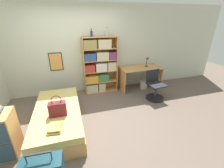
# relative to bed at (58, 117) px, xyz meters

# --- Properties ---
(ground_plane) EXTENTS (14.00, 14.00, 0.00)m
(ground_plane) POSITION_rel_bed_xyz_m (0.67, -0.02, -0.21)
(ground_plane) COLOR #66564C
(wall_back) EXTENTS (10.00, 0.09, 2.60)m
(wall_back) POSITION_rel_bed_xyz_m (0.67, 1.63, 1.09)
(wall_back) COLOR beige
(wall_back) RESTS_ON ground_plane
(bed) EXTENTS (0.96, 2.01, 0.42)m
(bed) POSITION_rel_bed_xyz_m (0.00, 0.00, 0.00)
(bed) COLOR tan
(bed) RESTS_ON ground_plane
(handbag) EXTENTS (0.33, 0.16, 0.43)m
(handbag) POSITION_rel_bed_xyz_m (0.04, -0.26, 0.36)
(handbag) COLOR maroon
(handbag) RESTS_ON bed
(book_stack_on_bed) EXTENTS (0.29, 0.38, 0.06)m
(book_stack_on_bed) POSITION_rel_bed_xyz_m (0.00, -0.67, 0.24)
(book_stack_on_bed) COLOR beige
(book_stack_on_bed) RESTS_ON bed
(bookcase) EXTENTS (1.01, 0.34, 1.70)m
(bookcase) POSITION_rel_bed_xyz_m (1.22, 1.40, 0.65)
(bookcase) COLOR tan
(bookcase) RESTS_ON ground_plane
(bottle_green) EXTENTS (0.07, 0.07, 0.21)m
(bottle_green) POSITION_rel_bed_xyz_m (1.06, 1.43, 1.58)
(bottle_green) COLOR navy
(bottle_green) RESTS_ON bookcase
(bottle_brown) EXTENTS (0.06, 0.06, 0.24)m
(bottle_brown) POSITION_rel_bed_xyz_m (1.50, 1.45, 1.59)
(bottle_brown) COLOR #B7BCC1
(bottle_brown) RESTS_ON bookcase
(desk) EXTENTS (1.33, 0.67, 0.73)m
(desk) POSITION_rel_bed_xyz_m (2.56, 1.24, 0.31)
(desk) COLOR tan
(desk) RESTS_ON ground_plane
(desk_lamp) EXTENTS (0.16, 0.12, 0.34)m
(desk_lamp) POSITION_rel_bed_xyz_m (2.80, 1.28, 0.74)
(desk_lamp) COLOR navy
(desk_lamp) RESTS_ON desk
(desk_chair) EXTENTS (0.51, 0.51, 0.84)m
(desk_chair) POSITION_rel_bed_xyz_m (2.66, 0.46, 0.06)
(desk_chair) COLOR black
(desk_chair) RESTS_ON ground_plane
(waste_bin) EXTENTS (0.26, 0.26, 0.29)m
(waste_bin) POSITION_rel_bed_xyz_m (2.69, 1.18, -0.06)
(waste_bin) COLOR #B7B2A8
(waste_bin) RESTS_ON ground_plane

